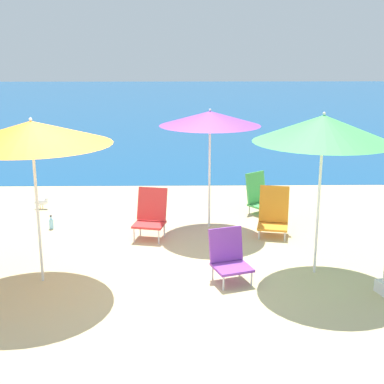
# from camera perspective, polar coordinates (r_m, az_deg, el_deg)

# --- Properties ---
(ground_plane) EXTENTS (60.00, 60.00, 0.00)m
(ground_plane) POSITION_cam_1_polar(r_m,az_deg,el_deg) (7.36, -7.15, -9.11)
(ground_plane) COLOR #C6B284
(sea_water) EXTENTS (60.00, 40.00, 0.01)m
(sea_water) POSITION_cam_1_polar(r_m,az_deg,el_deg) (31.86, -2.39, 9.62)
(sea_water) COLOR navy
(sea_water) RESTS_ON ground
(beach_umbrella_purple) EXTENTS (1.70, 1.70, 2.05)m
(beach_umbrella_purple) POSITION_cam_1_polar(r_m,az_deg,el_deg) (8.92, 1.93, 7.84)
(beach_umbrella_purple) COLOR white
(beach_umbrella_purple) RESTS_ON ground
(beach_umbrella_orange) EXTENTS (2.01, 2.01, 2.18)m
(beach_umbrella_orange) POSITION_cam_1_polar(r_m,az_deg,el_deg) (6.96, -16.75, 6.07)
(beach_umbrella_orange) COLOR white
(beach_umbrella_orange) RESTS_ON ground
(beach_umbrella_green) EXTENTS (1.83, 1.83, 2.22)m
(beach_umbrella_green) POSITION_cam_1_polar(r_m,az_deg,el_deg) (7.15, 13.83, 6.57)
(beach_umbrella_green) COLOR white
(beach_umbrella_green) RESTS_ON ground
(beach_chair_orange) EXTENTS (0.59, 0.63, 0.79)m
(beach_chair_orange) POSITION_cam_1_polar(r_m,az_deg,el_deg) (8.97, 8.68, -2.30)
(beach_chair_orange) COLOR silver
(beach_chair_orange) RESTS_ON ground
(beach_chair_green) EXTENTS (0.71, 0.73, 0.76)m
(beach_chair_green) POSITION_cam_1_polar(r_m,az_deg,el_deg) (10.11, 7.28, -0.43)
(beach_chair_green) COLOR silver
(beach_chair_green) RESTS_ON ground
(beach_chair_purple) EXTENTS (0.60, 0.62, 0.69)m
(beach_chair_purple) POSITION_cam_1_polar(r_m,az_deg,el_deg) (7.16, 3.95, -6.83)
(beach_chair_purple) COLOR silver
(beach_chair_purple) RESTS_ON ground
(beach_chair_red) EXTENTS (0.58, 0.61, 0.80)m
(beach_chair_red) POSITION_cam_1_polar(r_m,az_deg,el_deg) (8.73, -4.42, -2.29)
(beach_chair_red) COLOR silver
(beach_chair_red) RESTS_ON ground
(water_bottle) EXTENTS (0.08, 0.08, 0.24)m
(water_bottle) POSITION_cam_1_polar(r_m,az_deg,el_deg) (9.51, -14.78, -3.27)
(water_bottle) COLOR #8CCCEA
(water_bottle) RESTS_ON ground
(seagull) EXTENTS (0.27, 0.11, 0.23)m
(seagull) POSITION_cam_1_polar(r_m,az_deg,el_deg) (10.72, -15.76, -1.01)
(seagull) COLOR gold
(seagull) RESTS_ON ground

